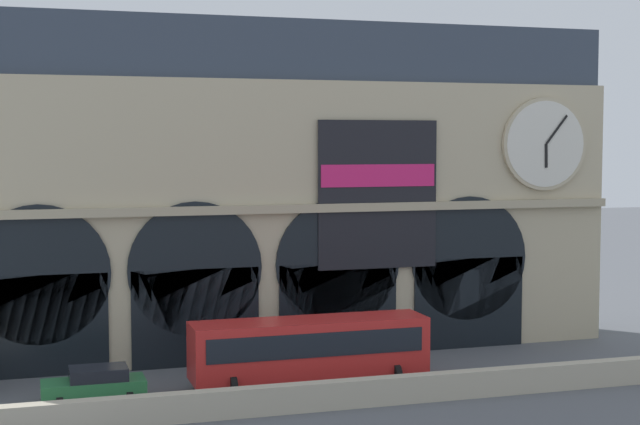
% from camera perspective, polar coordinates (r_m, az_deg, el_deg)
% --- Properties ---
extents(ground_plane, '(200.00, 200.00, 0.00)m').
position_cam_1_polar(ground_plane, '(45.55, -1.50, -10.11)').
color(ground_plane, '#54565B').
extents(quay_parapet_wall, '(90.00, 0.70, 1.18)m').
position_cam_1_polar(quay_parapet_wall, '(41.29, 0.19, -10.78)').
color(quay_parapet_wall, '#B2A891').
rests_on(quay_parapet_wall, ground).
extents(station_building, '(39.06, 4.54, 17.60)m').
position_cam_1_polar(station_building, '(51.05, -3.59, 1.10)').
color(station_building, '#BCAD8C').
rests_on(station_building, ground).
extents(car_midwest, '(4.40, 2.22, 1.55)m').
position_cam_1_polar(car_midwest, '(43.38, -13.17, -9.87)').
color(car_midwest, '#2D7A42').
rests_on(car_midwest, ground).
extents(bus_center, '(11.00, 3.25, 3.10)m').
position_cam_1_polar(bus_center, '(44.88, -0.62, -7.99)').
color(bus_center, red).
rests_on(bus_center, ground).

